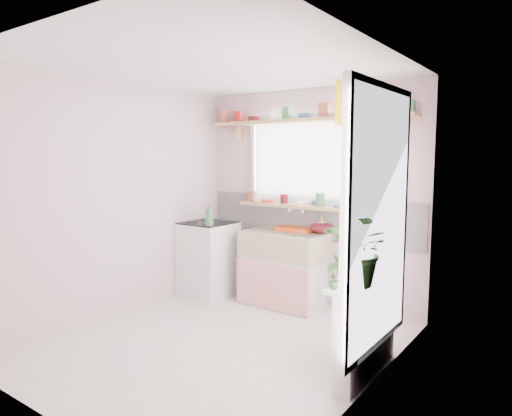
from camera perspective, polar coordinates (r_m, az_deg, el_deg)
The scene contains 19 objects.
room at distance 4.42m, azimuth 9.47°, elevation 1.88°, with size 3.20×3.20×3.20m.
sink_unit at distance 5.34m, azimuth 3.50°, elevation -7.47°, with size 0.95×0.65×1.11m.
cooker at distance 5.70m, azimuth -5.98°, elevation -6.29°, with size 0.58×0.58×0.93m.
radiator_ledge at distance 3.78m, azimuth 13.54°, elevation -14.14°, with size 0.22×0.95×0.78m.
windowsill at distance 5.37m, azimuth 4.61°, elevation 0.29°, with size 1.40×0.22×0.04m, color tan.
pine_shelf at distance 5.27m, azimuth 6.07°, elevation 10.82°, with size 2.52×0.24×0.04m, color tan.
shelf_crockery at distance 5.28m, azimuth 6.08°, elevation 11.64°, with size 2.47×0.11×0.12m.
sill_crockery at distance 5.39m, azimuth 4.17°, elevation 1.10°, with size 1.35×0.11×0.12m.
dish_tray at distance 5.40m, azimuth 5.13°, elevation -2.56°, with size 0.43×0.32×0.04m, color #EC4714.
colander at distance 5.24m, azimuth 8.22°, elevation -2.44°, with size 0.27×0.27×0.12m, color #570E1A.
jade_plant at distance 3.38m, azimuth 12.83°, elevation -5.10°, with size 0.49×0.43×0.55m, color #325B24.
fruit_bowl at distance 3.89m, azimuth 13.74°, elevation -7.13°, with size 0.33×0.33×0.08m, color silver.
herb_pot at distance 3.32m, azimuth 9.69°, elevation -8.28°, with size 0.11×0.07×0.20m, color #315C25.
soap_bottle_sink at distance 5.23m, azimuth 8.22°, elevation -2.09°, with size 0.08×0.09×0.19m, color #D4DD62.
sill_cup at distance 5.57m, azimuth 0.16°, elevation 1.21°, with size 0.12×0.12×0.09m, color silver.
sill_bowl at distance 5.27m, azimuth 7.84°, elevation 0.64°, with size 0.18×0.18×0.06m, color #3859B6.
shelf_vase at distance 5.01m, azimuth 13.02°, elevation 11.92°, with size 0.13×0.13×0.13m, color brown.
cooker_bottle at distance 5.29m, azimuth -5.86°, elevation -0.86°, with size 0.10×0.10×0.26m, color #3D7B45.
fruit at distance 3.88m, azimuth 13.88°, elevation -6.23°, with size 0.20×0.14×0.10m.
Camera 1 is at (2.61, -3.09, 1.72)m, focal length 32.00 mm.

